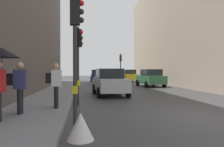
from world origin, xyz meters
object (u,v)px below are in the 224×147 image
Objects in this scene: car_blue_van at (97,75)px; pedestrian_with_umbrella at (1,64)px; car_silver_hatchback at (110,82)px; car_white_compact at (120,75)px; pedestrian_with_grey_backpack at (19,84)px; traffic_light_far_median at (121,63)px; car_dark_suv at (103,77)px; car_yellow_taxi at (128,76)px; car_green_estate at (150,78)px; warning_sign_triangle at (81,126)px; traffic_light_near_right at (78,51)px; pedestrian_with_black_backpack at (55,83)px; traffic_light_near_left at (76,35)px.

pedestrian_with_umbrella is at bearing -99.64° from car_blue_van.
car_silver_hatchback is 8.69m from pedestrian_with_umbrella.
pedestrian_with_grey_backpack is (-8.40, -28.32, 0.29)m from car_white_compact.
car_dark_suv is (-2.36, -2.17, -1.69)m from traffic_light_far_median.
traffic_light_far_median is 3.87m from car_yellow_taxi.
traffic_light_far_median reaches higher than car_green_estate.
traffic_light_far_median is 22.03m from warning_sign_triangle.
traffic_light_near_right is 5.66× the size of warning_sign_triangle.
pedestrian_with_umbrella is (-8.65, -22.96, 0.96)m from car_yellow_taxi.
car_white_compact and car_silver_hatchback have the same top height.
car_silver_hatchback is at bearing 78.72° from warning_sign_triangle.
pedestrian_with_grey_backpack is 1.49m from pedestrian_with_black_backpack.
car_blue_van is at bearing 84.16° from traffic_light_near_right.
traffic_light_far_median is 20.09m from pedestrian_with_grey_backpack.
pedestrian_with_black_backpack is (-3.39, -15.63, 0.29)m from car_dark_suv.
pedestrian_with_grey_backpack reaches higher than car_white_compact.
car_green_estate is at bearing 57.33° from traffic_light_near_right.
traffic_light_near_left is at bearing -89.94° from traffic_light_near_right.
traffic_light_far_median is 7.12m from car_blue_van.
pedestrian_with_grey_backpack reaches higher than car_silver_hatchback.
traffic_light_near_right is 4.24m from pedestrian_with_umbrella.
pedestrian_with_umbrella reaches higher than car_dark_suv.
car_yellow_taxi is (-0.52, 8.41, 0.00)m from car_green_estate.
car_green_estate is 8.60m from car_silver_hatchback.
pedestrian_with_black_backpack is 2.72× the size of warning_sign_triangle.
traffic_light_far_median is at bearing 112.00° from car_green_estate.
warning_sign_triangle is (1.04, -3.61, -0.84)m from pedestrian_with_black_backpack.
traffic_light_far_median is 3.63m from car_dark_suv.
warning_sign_triangle is at bearing -50.51° from pedestrian_with_grey_backpack.
car_yellow_taxi is 6.60× the size of warning_sign_triangle.
pedestrian_with_umbrella is (-2.14, -3.59, -0.70)m from traffic_light_near_right.
car_yellow_taxi is 2.42× the size of pedestrian_with_grey_backpack.
car_silver_hatchback is 16.03m from car_yellow_taxi.
pedestrian_with_grey_backpack is (-8.97, -13.51, 0.29)m from car_green_estate.
car_dark_suv is at bearing 79.91° from traffic_light_near_right.
traffic_light_near_right is 14.43m from car_dark_suv.
traffic_light_near_left reaches higher than traffic_light_far_median.
car_yellow_taxi is at bearing 70.53° from pedestrian_with_black_backpack.
car_yellow_taxi is at bearing 71.44° from traffic_light_near_right.
car_silver_hatchback and car_yellow_taxi have the same top height.
pedestrian_with_black_backpack reaches higher than car_silver_hatchback.
traffic_light_near_left is at bearing -115.84° from car_green_estate.
car_white_compact is at bearing 73.47° from pedestrian_with_grey_backpack.
warning_sign_triangle is at bearing -104.51° from car_yellow_taxi.
car_silver_hatchback is at bearing 63.60° from traffic_light_near_right.
car_blue_van is 26.71m from pedestrian_with_umbrella.
pedestrian_with_umbrella reaches higher than pedestrian_with_grey_backpack.
pedestrian_with_umbrella reaches higher than car_white_compact.
traffic_light_far_median is at bearing 72.09° from pedestrian_with_black_backpack.
car_silver_hatchback is 10.13m from car_dark_suv.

